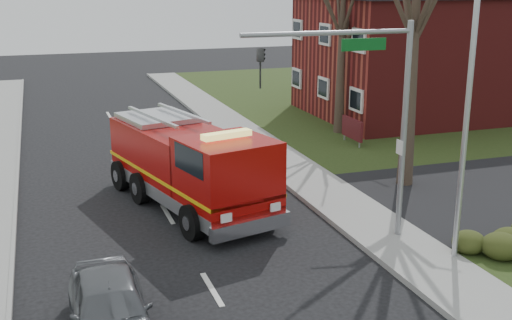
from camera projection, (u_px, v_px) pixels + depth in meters
name	position (u px, v px, depth m)	size (l,w,h in m)	color
ground	(212.00, 290.00, 17.01)	(120.00, 120.00, 0.00)	black
sidewalk_right	(415.00, 256.00, 18.92)	(2.40, 80.00, 0.15)	gray
brick_building	(440.00, 54.00, 38.33)	(15.40, 10.40, 7.25)	maroon
health_center_sign	(352.00, 129.00, 31.43)	(0.12, 2.00, 1.40)	#4D1217
bare_tree_far	(343.00, 9.00, 32.34)	(5.25, 5.25, 10.50)	#31261D
traffic_signal_mast	(368.00, 94.00, 18.72)	(5.29, 0.18, 6.80)	gray
streetlight_pole	(466.00, 108.00, 17.54)	(1.48, 0.16, 8.40)	#B7BABF
fire_engine	(190.00, 167.00, 22.78)	(4.76, 8.63, 3.30)	#9A0907
parked_car_maroon	(110.00, 309.00, 14.50)	(1.78, 4.42, 1.50)	#585B5F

